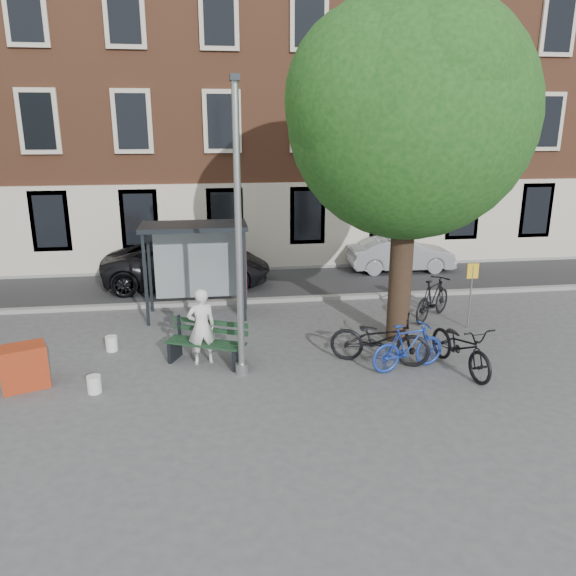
% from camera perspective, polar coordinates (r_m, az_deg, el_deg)
% --- Properties ---
extents(ground, '(90.00, 90.00, 0.00)m').
position_cam_1_polar(ground, '(12.37, -4.69, -8.64)').
color(ground, '#4C4C4F').
rests_on(ground, ground).
extents(road, '(40.00, 4.00, 0.01)m').
position_cam_1_polar(road, '(18.95, -6.02, 0.27)').
color(road, '#28282B').
rests_on(road, ground).
extents(curb_near, '(40.00, 0.25, 0.12)m').
position_cam_1_polar(curb_near, '(17.02, -5.75, -1.39)').
color(curb_near, gray).
rests_on(curb_near, ground).
extents(curb_far, '(40.00, 0.25, 0.12)m').
position_cam_1_polar(curb_far, '(20.86, -6.24, 1.91)').
color(curb_far, gray).
rests_on(curb_far, ground).
extents(building_row, '(30.00, 8.00, 14.00)m').
position_cam_1_polar(building_row, '(24.29, -7.15, 20.41)').
color(building_row, brown).
rests_on(building_row, ground).
extents(lamppost, '(0.28, 0.35, 6.11)m').
position_cam_1_polar(lamppost, '(11.49, -5.01, 4.06)').
color(lamppost, '#9EA0A3').
rests_on(lamppost, ground).
extents(tree_right, '(5.76, 5.60, 8.20)m').
position_cam_1_polar(tree_right, '(13.42, 12.55, 17.68)').
color(tree_right, black).
rests_on(tree_right, ground).
extents(bus_shelter, '(2.85, 1.45, 2.62)m').
position_cam_1_polar(bus_shelter, '(15.67, -8.02, 4.02)').
color(bus_shelter, '#1E2328').
rests_on(bus_shelter, ground).
extents(painter, '(0.71, 0.54, 1.75)m').
position_cam_1_polar(painter, '(12.68, -8.78, -3.89)').
color(painter, silver).
rests_on(painter, ground).
extents(bench, '(1.89, 1.27, 0.94)m').
position_cam_1_polar(bench, '(12.85, -8.24, -5.70)').
color(bench, '#1E2328').
rests_on(bench, ground).
extents(bike_a, '(2.36, 1.58, 1.17)m').
position_cam_1_polar(bike_a, '(12.78, 9.30, -5.12)').
color(bike_a, black).
rests_on(bike_a, ground).
extents(bike_b, '(1.87, 0.93, 1.08)m').
position_cam_1_polar(bike_b, '(12.60, 12.13, -5.83)').
color(bike_b, navy).
rests_on(bike_b, ground).
extents(bike_c, '(1.12, 2.24, 1.12)m').
position_cam_1_polar(bike_c, '(12.83, 17.17, -5.68)').
color(bike_c, black).
rests_on(bike_c, ground).
extents(bike_d, '(1.82, 1.75, 1.18)m').
position_cam_1_polar(bike_d, '(15.97, 14.50, -1.04)').
color(bike_d, black).
rests_on(bike_d, ground).
extents(car_dark, '(5.49, 2.60, 1.52)m').
position_cam_1_polar(car_dark, '(18.95, -10.15, 2.46)').
color(car_dark, black).
rests_on(car_dark, ground).
extents(car_silver, '(3.86, 1.42, 1.26)m').
position_cam_1_polar(car_silver, '(21.01, 11.40, 3.39)').
color(car_silver, '#95979C').
rests_on(car_silver, ground).
extents(red_stand, '(1.06, 0.89, 0.90)m').
position_cam_1_polar(red_stand, '(12.75, -25.28, -7.25)').
color(red_stand, '#9C3114').
rests_on(red_stand, ground).
extents(bucket_b, '(0.33, 0.33, 0.36)m').
position_cam_1_polar(bucket_b, '(14.09, -17.48, -5.40)').
color(bucket_b, white).
rests_on(bucket_b, ground).
extents(bucket_c, '(0.29, 0.29, 0.36)m').
position_cam_1_polar(bucket_c, '(12.09, -19.09, -9.23)').
color(bucket_c, white).
rests_on(bucket_c, ground).
extents(notice_sign, '(0.30, 0.04, 1.77)m').
position_cam_1_polar(notice_sign, '(15.34, 18.16, 0.53)').
color(notice_sign, '#9EA0A3').
rests_on(notice_sign, ground).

